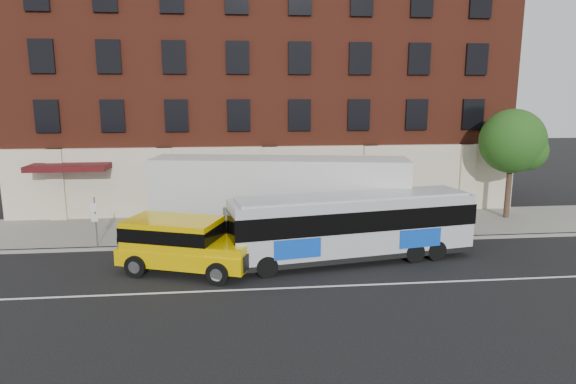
{
  "coord_description": "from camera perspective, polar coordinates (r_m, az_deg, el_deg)",
  "views": [
    {
      "loc": [
        -1.98,
        -17.18,
        7.2
      ],
      "look_at": [
        0.41,
        5.5,
        2.69
      ],
      "focal_mm": 31.3,
      "sensor_mm": 36.0,
      "label": 1
    }
  ],
  "objects": [
    {
      "name": "lane_line",
      "position": [
        19.19,
        0.36,
        -10.83
      ],
      "size": [
        60.0,
        0.12,
        0.01
      ],
      "primitive_type": "cube",
      "color": "silver",
      "rests_on": "ground"
    },
    {
      "name": "building",
      "position": [
        34.16,
        -2.75,
        11.81
      ],
      "size": [
        30.0,
        12.1,
        15.0
      ],
      "color": "#5C2315",
      "rests_on": "sidewalk"
    },
    {
      "name": "yellow_suv",
      "position": [
        20.99,
        -12.02,
        -5.53
      ],
      "size": [
        5.84,
        3.94,
        2.18
      ],
      "color": "#DDB000",
      "rests_on": "ground"
    },
    {
      "name": "kerb",
      "position": [
        24.33,
        -1.08,
        -5.85
      ],
      "size": [
        60.0,
        0.25,
        0.15
      ],
      "primitive_type": "cube",
      "color": "gray",
      "rests_on": "ground"
    },
    {
      "name": "ground",
      "position": [
        18.73,
        0.53,
        -11.42
      ],
      "size": [
        120.0,
        120.0,
        0.0
      ],
      "primitive_type": "plane",
      "color": "black",
      "rests_on": "ground"
    },
    {
      "name": "sign_pole",
      "position": [
        24.89,
        -21.04,
        -2.93
      ],
      "size": [
        0.3,
        0.2,
        2.5
      ],
      "color": "slate",
      "rests_on": "ground"
    },
    {
      "name": "shipping_container",
      "position": [
        24.62,
        -0.97,
        -0.93
      ],
      "size": [
        12.59,
        4.61,
        4.11
      ],
      "color": "black",
      "rests_on": "ground"
    },
    {
      "name": "city_bus",
      "position": [
        21.9,
        7.38,
        -3.68
      ],
      "size": [
        10.92,
        4.08,
        2.93
      ],
      "color": "#A6AAB0",
      "rests_on": "ground"
    },
    {
      "name": "sidewalk",
      "position": [
        27.2,
        -1.63,
        -4.0
      ],
      "size": [
        60.0,
        6.0,
        0.15
      ],
      "primitive_type": "cube",
      "color": "gray",
      "rests_on": "ground"
    },
    {
      "name": "street_tree",
      "position": [
        30.98,
        24.19,
        5.03
      ],
      "size": [
        3.6,
        3.6,
        6.2
      ],
      "color": "#3B281D",
      "rests_on": "sidewalk"
    }
  ]
}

